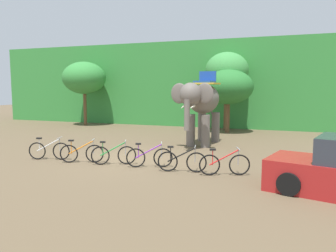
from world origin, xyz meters
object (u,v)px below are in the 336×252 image
(tree_center_left, at_px, (228,87))
(bike_purple, at_px, (149,157))
(tree_center_right, at_px, (227,71))
(bike_black, at_px, (182,161))
(bike_orange, at_px, (82,153))
(bike_green, at_px, (113,155))
(bike_red, at_px, (224,164))
(elephant, at_px, (202,102))
(bike_white, at_px, (49,150))
(tree_far_right, at_px, (84,78))

(tree_center_left, xyz_separation_m, bike_purple, (-1.05, -10.47, -2.57))
(tree_center_right, height_order, bike_black, tree_center_right)
(tree_center_right, relative_size, bike_orange, 3.30)
(bike_orange, distance_m, bike_green, 1.34)
(tree_center_right, distance_m, bike_purple, 12.35)
(bike_black, relative_size, bike_red, 1.04)
(tree_center_right, relative_size, elephant, 1.27)
(tree_center_right, relative_size, bike_green, 3.37)
(tree_center_right, distance_m, bike_black, 12.58)
(bike_black, height_order, bike_red, same)
(elephant, bearing_deg, tree_center_left, 85.12)
(tree_center_left, height_order, elephant, tree_center_left)
(bike_white, bearing_deg, bike_red, 0.10)
(bike_orange, bearing_deg, bike_red, 0.20)
(bike_orange, bearing_deg, bike_white, 179.76)
(bike_orange, height_order, bike_purple, same)
(bike_orange, bearing_deg, bike_green, 5.49)
(bike_orange, relative_size, bike_green, 1.02)
(elephant, height_order, bike_black, elephant)
(bike_black, bearing_deg, tree_center_left, 91.49)
(tree_center_left, distance_m, bike_orange, 11.63)
(bike_white, relative_size, bike_purple, 1.03)
(bike_purple, height_order, bike_black, same)
(bike_white, height_order, bike_red, same)
(tree_center_left, bearing_deg, bike_green, -103.33)
(bike_purple, bearing_deg, bike_red, -3.76)
(elephant, relative_size, bike_white, 2.53)
(bike_green, height_order, bike_black, same)
(tree_center_right, distance_m, elephant, 6.69)
(tree_far_right, distance_m, tree_center_left, 11.22)
(bike_black, bearing_deg, bike_orange, 179.44)
(bike_green, bearing_deg, bike_purple, 2.97)
(elephant, xyz_separation_m, bike_purple, (-0.62, -5.34, -1.82))
(bike_green, distance_m, bike_red, 4.24)
(tree_center_left, relative_size, bike_white, 2.47)
(bike_green, distance_m, bike_purple, 1.45)
(tree_far_right, bearing_deg, bike_black, -44.28)
(bike_green, xyz_separation_m, bike_red, (4.24, -0.11, 0.00))
(bike_orange, distance_m, bike_black, 4.11)
(tree_center_left, bearing_deg, bike_red, -80.71)
(tree_center_right, xyz_separation_m, bike_red, (2.07, -11.95, -3.68))
(bike_green, bearing_deg, tree_far_right, 128.27)
(bike_red, bearing_deg, bike_purple, 176.24)
(elephant, height_order, bike_green, elephant)
(tree_center_right, xyz_separation_m, bike_white, (-5.06, -11.96, -3.68))
(tree_far_right, bearing_deg, elephant, -27.53)
(tree_far_right, bearing_deg, tree_center_right, 4.34)
(bike_black, bearing_deg, bike_white, 179.53)
(tree_far_right, relative_size, tree_center_right, 0.92)
(bike_red, bearing_deg, tree_center_right, 99.85)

